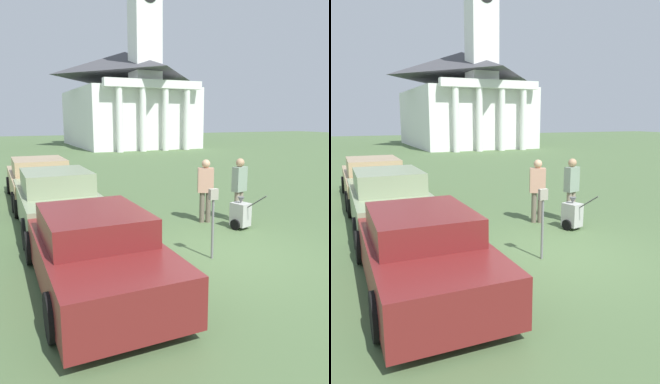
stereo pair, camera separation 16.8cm
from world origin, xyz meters
TOP-DOWN VIEW (x-y plane):
  - ground_plane at (0.00, 0.00)m, footprint 120.00×120.00m
  - parked_car_maroon at (-2.86, -0.27)m, footprint 1.96×4.66m
  - parked_car_sage at (-2.86, 3.55)m, footprint 1.97×4.75m
  - parked_car_tan at (-2.86, 7.34)m, footprint 2.06×5.21m
  - parking_meter at (-0.34, -0.04)m, footprint 0.18×0.09m
  - person_worker at (0.93, 2.39)m, footprint 0.47×0.37m
  - person_supervisor at (1.83, 2.09)m, footprint 0.47×0.34m
  - equipment_cart at (1.46, 1.47)m, footprint 0.53×1.00m
  - church at (8.82, 31.59)m, footprint 10.85×15.27m

SIDE VIEW (x-z plane):
  - ground_plane at x=0.00m, z-range 0.00..0.00m
  - equipment_cart at x=1.46m, z-range -0.11..0.89m
  - parked_car_maroon at x=-2.86m, z-range -0.04..1.32m
  - parked_car_tan at x=-2.86m, z-range -0.05..1.42m
  - parked_car_sage at x=-2.86m, z-range -0.05..1.48m
  - person_worker at x=0.93m, z-range 0.12..1.87m
  - parking_meter at x=-0.34m, z-range 0.28..1.74m
  - person_supervisor at x=1.83m, z-range 0.13..1.89m
  - church at x=8.82m, z-range -5.97..16.52m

